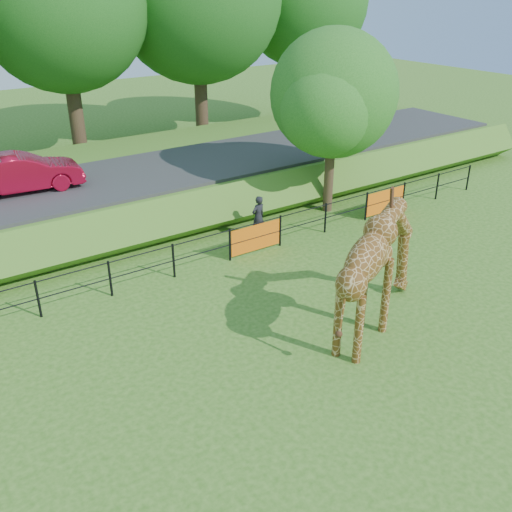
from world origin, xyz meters
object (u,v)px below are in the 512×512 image
at_px(car_red, 22,173).
at_px(visitor, 258,217).
at_px(giraffe, 379,269).
at_px(tree_east, 335,99).

xyz_separation_m(car_red, visitor, (6.33, -5.35, -1.33)).
distance_m(giraffe, car_red, 12.97).
distance_m(car_red, visitor, 8.39).
bearing_deg(car_red, giraffe, -149.02).
xyz_separation_m(car_red, tree_east, (10.13, -4.72, 2.19)).
xyz_separation_m(giraffe, tree_east, (4.53, 6.97, 2.64)).
height_order(car_red, visitor, car_red).
height_order(car_red, tree_east, tree_east).
bearing_deg(visitor, giraffe, 74.94).
relative_size(giraffe, tree_east, 0.68).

